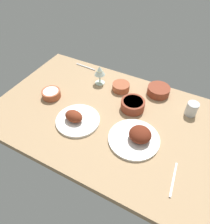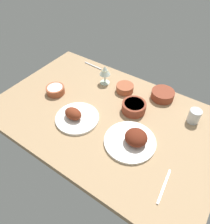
{
  "view_description": "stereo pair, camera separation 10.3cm",
  "coord_description": "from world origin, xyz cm",
  "px_view_note": "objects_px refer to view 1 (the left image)",
  "views": [
    {
      "loc": [
        -42.58,
        80.1,
        98.31
      ],
      "look_at": [
        0.0,
        0.0,
        6.0
      ],
      "focal_mm": 33.79,
      "sensor_mm": 36.0,
      "label": 1
    },
    {
      "loc": [
        -51.38,
        74.75,
        98.31
      ],
      "look_at": [
        0.0,
        0.0,
        6.0
      ],
      "focal_mm": 33.79,
      "sensor_mm": 36.0,
      "label": 2
    }
  ],
  "objects_px": {
    "bowl_sauce": "(159,90)",
    "water_tumbler": "(192,109)",
    "fork_loose": "(173,179)",
    "bowl_soup": "(121,87)",
    "bowl_pasta": "(133,104)",
    "plate_center_main": "(77,119)",
    "plate_far_side": "(137,137)",
    "wine_glass": "(100,72)",
    "spoon_loose": "(86,67)",
    "bowl_cream": "(51,94)"
  },
  "relations": [
    {
      "from": "bowl_sauce",
      "to": "water_tumbler",
      "type": "bearing_deg",
      "value": 158.76
    },
    {
      "from": "bowl_sauce",
      "to": "fork_loose",
      "type": "xyz_separation_m",
      "value": [
        -0.26,
        0.57,
        -0.03
      ]
    },
    {
      "from": "bowl_soup",
      "to": "water_tumbler",
      "type": "bearing_deg",
      "value": 178.55
    },
    {
      "from": "fork_loose",
      "to": "bowl_sauce",
      "type": "bearing_deg",
      "value": 19.1
    },
    {
      "from": "bowl_pasta",
      "to": "water_tumbler",
      "type": "bearing_deg",
      "value": -159.82
    },
    {
      "from": "plate_center_main",
      "to": "bowl_pasta",
      "type": "xyz_separation_m",
      "value": [
        -0.25,
        -0.26,
        0.01
      ]
    },
    {
      "from": "plate_far_side",
      "to": "fork_loose",
      "type": "xyz_separation_m",
      "value": [
        -0.24,
        0.14,
        -0.02
      ]
    },
    {
      "from": "bowl_soup",
      "to": "bowl_sauce",
      "type": "bearing_deg",
      "value": -161.83
    },
    {
      "from": "wine_glass",
      "to": "fork_loose",
      "type": "height_order",
      "value": "wine_glass"
    },
    {
      "from": "bowl_soup",
      "to": "bowl_sauce",
      "type": "xyz_separation_m",
      "value": [
        -0.24,
        -0.08,
        0.0
      ]
    },
    {
      "from": "bowl_sauce",
      "to": "fork_loose",
      "type": "bearing_deg",
      "value": 114.66
    },
    {
      "from": "bowl_sauce",
      "to": "bowl_pasta",
      "type": "bearing_deg",
      "value": 65.39
    },
    {
      "from": "fork_loose",
      "to": "spoon_loose",
      "type": "relative_size",
      "value": 1.07
    },
    {
      "from": "water_tumbler",
      "to": "spoon_loose",
      "type": "relative_size",
      "value": 0.5
    },
    {
      "from": "bowl_cream",
      "to": "fork_loose",
      "type": "distance_m",
      "value": 0.91
    },
    {
      "from": "bowl_soup",
      "to": "bowl_sauce",
      "type": "height_order",
      "value": "bowl_sauce"
    },
    {
      "from": "wine_glass",
      "to": "fork_loose",
      "type": "relative_size",
      "value": 0.75
    },
    {
      "from": "bowl_pasta",
      "to": "plate_center_main",
      "type": "bearing_deg",
      "value": 45.95
    },
    {
      "from": "plate_far_side",
      "to": "bowl_soup",
      "type": "height_order",
      "value": "plate_far_side"
    },
    {
      "from": "bowl_cream",
      "to": "spoon_loose",
      "type": "xyz_separation_m",
      "value": [
        -0.02,
        -0.41,
        -0.02
      ]
    },
    {
      "from": "water_tumbler",
      "to": "fork_loose",
      "type": "height_order",
      "value": "water_tumbler"
    },
    {
      "from": "plate_center_main",
      "to": "wine_glass",
      "type": "relative_size",
      "value": 1.89
    },
    {
      "from": "bowl_sauce",
      "to": "spoon_loose",
      "type": "height_order",
      "value": "bowl_sauce"
    },
    {
      "from": "bowl_soup",
      "to": "spoon_loose",
      "type": "xyz_separation_m",
      "value": [
        0.36,
        -0.12,
        -0.02
      ]
    },
    {
      "from": "bowl_pasta",
      "to": "plate_far_side",
      "type": "bearing_deg",
      "value": 117.67
    },
    {
      "from": "bowl_pasta",
      "to": "spoon_loose",
      "type": "xyz_separation_m",
      "value": [
        0.51,
        -0.26,
        -0.03
      ]
    },
    {
      "from": "bowl_soup",
      "to": "bowl_cream",
      "type": "relative_size",
      "value": 0.96
    },
    {
      "from": "water_tumbler",
      "to": "bowl_cream",
      "type": "bearing_deg",
      "value": 17.63
    },
    {
      "from": "bowl_cream",
      "to": "wine_glass",
      "type": "bearing_deg",
      "value": -127.16
    },
    {
      "from": "bowl_pasta",
      "to": "water_tumbler",
      "type": "distance_m",
      "value": 0.36
    },
    {
      "from": "water_tumbler",
      "to": "bowl_soup",
      "type": "bearing_deg",
      "value": -1.45
    },
    {
      "from": "bowl_soup",
      "to": "fork_loose",
      "type": "xyz_separation_m",
      "value": [
        -0.51,
        0.49,
        -0.02
      ]
    },
    {
      "from": "bowl_soup",
      "to": "bowl_pasta",
      "type": "bearing_deg",
      "value": 136.93
    },
    {
      "from": "plate_far_side",
      "to": "bowl_pasta",
      "type": "distance_m",
      "value": 0.25
    },
    {
      "from": "bowl_pasta",
      "to": "wine_glass",
      "type": "bearing_deg",
      "value": -23.27
    },
    {
      "from": "plate_center_main",
      "to": "fork_loose",
      "type": "height_order",
      "value": "plate_center_main"
    },
    {
      "from": "water_tumbler",
      "to": "spoon_loose",
      "type": "distance_m",
      "value": 0.86
    },
    {
      "from": "bowl_sauce",
      "to": "fork_loose",
      "type": "relative_size",
      "value": 0.8
    },
    {
      "from": "wine_glass",
      "to": "plate_far_side",
      "type": "bearing_deg",
      "value": 140.18
    },
    {
      "from": "fork_loose",
      "to": "spoon_loose",
      "type": "height_order",
      "value": "same"
    },
    {
      "from": "bowl_soup",
      "to": "bowl_pasta",
      "type": "height_order",
      "value": "bowl_pasta"
    },
    {
      "from": "plate_center_main",
      "to": "water_tumbler",
      "type": "xyz_separation_m",
      "value": [
        -0.59,
        -0.38,
        0.02
      ]
    },
    {
      "from": "bowl_pasta",
      "to": "water_tumbler",
      "type": "xyz_separation_m",
      "value": [
        -0.33,
        -0.12,
        0.01
      ]
    },
    {
      "from": "wine_glass",
      "to": "spoon_loose",
      "type": "distance_m",
      "value": 0.25
    },
    {
      "from": "plate_far_side",
      "to": "bowl_pasta",
      "type": "relative_size",
      "value": 1.91
    },
    {
      "from": "plate_center_main",
      "to": "bowl_cream",
      "type": "height_order",
      "value": "plate_center_main"
    },
    {
      "from": "bowl_soup",
      "to": "wine_glass",
      "type": "height_order",
      "value": "wine_glass"
    },
    {
      "from": "plate_far_side",
      "to": "plate_center_main",
      "type": "bearing_deg",
      "value": 5.8
    },
    {
      "from": "bowl_pasta",
      "to": "bowl_cream",
      "type": "xyz_separation_m",
      "value": [
        0.52,
        0.15,
        -0.01
      ]
    },
    {
      "from": "plate_center_main",
      "to": "plate_far_side",
      "type": "bearing_deg",
      "value": -174.2
    }
  ]
}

